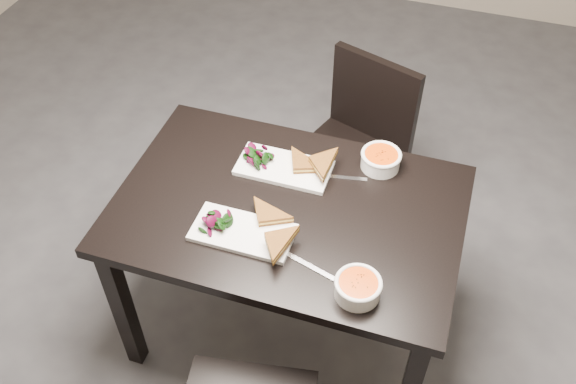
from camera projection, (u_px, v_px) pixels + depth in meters
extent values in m
plane|color=#47474C|center=(266.00, 244.00, 3.02)|extent=(5.00, 5.00, 0.00)
cube|color=black|center=(288.00, 210.00, 2.19)|extent=(1.20, 0.80, 0.04)
cube|color=black|center=(123.00, 308.00, 2.35)|extent=(0.06, 0.06, 0.71)
cube|color=black|center=(196.00, 185.00, 2.80)|extent=(0.06, 0.06, 0.71)
cube|color=black|center=(439.00, 243.00, 2.57)|extent=(0.06, 0.06, 0.71)
cube|color=black|center=(347.00, 158.00, 2.81)|extent=(0.54, 0.54, 0.04)
cube|color=black|center=(291.00, 198.00, 2.95)|extent=(0.05, 0.05, 0.41)
cube|color=black|center=(355.00, 234.00, 2.80)|extent=(0.05, 0.05, 0.41)
cube|color=black|center=(334.00, 157.00, 3.15)|extent=(0.05, 0.05, 0.41)
cube|color=black|center=(396.00, 188.00, 3.00)|extent=(0.05, 0.05, 0.41)
cube|color=black|center=(374.00, 98.00, 2.76)|extent=(0.41, 0.18, 0.40)
cube|color=white|center=(243.00, 232.00, 2.08)|extent=(0.34, 0.17, 0.02)
cylinder|color=white|center=(358.00, 289.00, 1.90)|extent=(0.14, 0.14, 0.05)
cylinder|color=#F7600B|center=(358.00, 284.00, 1.89)|extent=(0.12, 0.12, 0.02)
torus|color=white|center=(358.00, 283.00, 1.88)|extent=(0.15, 0.15, 0.01)
cube|color=silver|center=(310.00, 266.00, 1.99)|extent=(0.18, 0.07, 0.00)
cube|color=white|center=(284.00, 168.00, 2.30)|extent=(0.34, 0.17, 0.02)
cylinder|color=white|center=(381.00, 161.00, 2.30)|extent=(0.14, 0.14, 0.06)
cylinder|color=#F7600B|center=(381.00, 156.00, 2.28)|extent=(0.12, 0.12, 0.02)
torus|color=white|center=(381.00, 154.00, 2.27)|extent=(0.15, 0.15, 0.01)
cube|color=silver|center=(342.00, 177.00, 2.27)|extent=(0.18, 0.05, 0.00)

